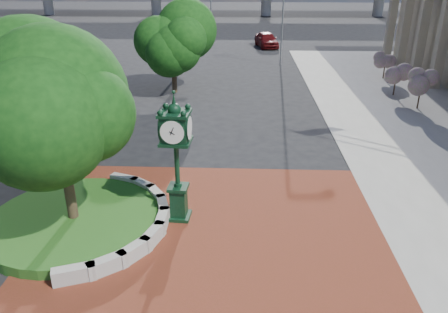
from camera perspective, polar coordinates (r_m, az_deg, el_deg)
ground at (r=15.84m, az=-1.50°, el=-9.45°), size 200.00×200.00×0.00m
plaza at (r=15.00m, az=-1.77°, el=-11.49°), size 12.00×12.00×0.04m
planter_wall at (r=16.09m, az=-11.28°, el=-8.24°), size 2.96×6.77×0.54m
grass_bed at (r=16.80m, az=-18.96°, el=-7.98°), size 6.10×6.10×0.40m
tree_planter at (r=15.32m, az=-20.70°, el=3.33°), size 5.20×5.20×6.33m
tree_street at (r=32.06m, az=-6.70°, el=13.93°), size 4.40×4.40×5.45m
post_clock at (r=15.31m, az=-6.24°, el=0.44°), size 1.06×1.06×4.82m
parked_car at (r=51.17m, az=5.57°, el=14.95°), size 2.92×5.19×1.67m
street_lamp_near at (r=41.40m, az=8.07°, el=18.81°), size 1.99×0.34×8.85m
shrub_near at (r=30.96m, az=24.37°, el=8.51°), size 1.20×1.20×2.20m
shrub_mid at (r=33.60m, az=21.61°, el=10.04°), size 1.20×1.20×2.20m
shrub_far at (r=38.53m, az=20.38°, el=11.82°), size 1.20×1.20×2.20m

